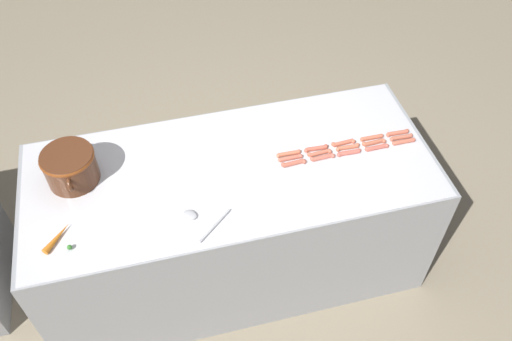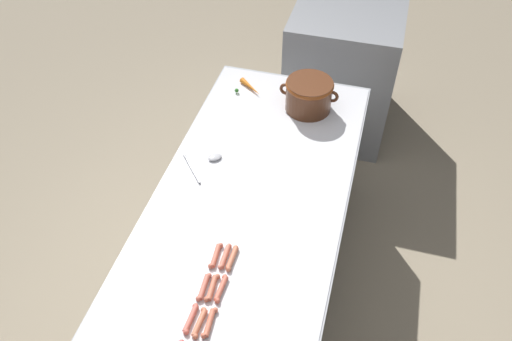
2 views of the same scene
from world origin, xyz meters
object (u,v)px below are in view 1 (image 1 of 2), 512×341
hot_dog_2 (349,153)px  hot_dog_9 (290,158)px  hot_dog_7 (348,147)px  hot_dog_13 (316,148)px  hot_dog_0 (404,141)px  carrot (58,238)px  hot_dog_8 (319,153)px  serving_spoon (199,218)px  hot_dog_14 (289,154)px  hot_dog_1 (377,147)px  hot_dog_3 (323,157)px  hot_dog_5 (401,137)px  hot_dog_10 (398,133)px  bean_pot (70,165)px  hot_dog_4 (294,163)px  hot_dog_11 (372,138)px  hot_dog_6 (374,143)px  hot_dog_12 (343,143)px

hot_dog_2 → hot_dog_9: bearing=82.9°
hot_dog_7 → hot_dog_13: 0.16m
hot_dog_0 → hot_dog_2: (-0.01, 0.31, 0.00)m
carrot → hot_dog_8: bearing=-80.6°
serving_spoon → hot_dog_2: bearing=-74.9°
hot_dog_14 → hot_dog_1: bearing=-98.7°
hot_dog_0 → hot_dog_3: same height
hot_dog_3 → carrot: carrot is taller
hot_dog_5 → hot_dog_10: size_ratio=1.00×
hot_dog_7 → bean_pot: bean_pot is taller
hot_dog_4 → hot_dog_10: (0.07, -0.60, 0.00)m
hot_dog_8 → hot_dog_9: size_ratio=1.00×
hot_dog_8 → hot_dog_2: bearing=-103.1°
hot_dog_5 → hot_dog_11: same height
hot_dog_3 → hot_dog_9: same height
hot_dog_4 → hot_dog_1: bearing=-90.0°
hot_dog_2 → hot_dog_14: size_ratio=1.00×
hot_dog_2 → carrot: (-0.18, 1.45, 0.00)m
hot_dog_4 → hot_dog_5: 0.60m
hot_dog_14 → hot_dog_0: bearing=-96.0°
hot_dog_0 → carrot: carrot is taller
hot_dog_2 → hot_dog_5: (0.04, -0.31, 0.00)m
hot_dog_2 → hot_dog_6: 0.16m
hot_dog_10 → hot_dog_13: (-0.00, 0.46, 0.00)m
hot_dog_8 → hot_dog_9: (0.00, 0.15, 0.00)m
hot_dog_1 → hot_dog_10: bearing=-63.7°
hot_dog_13 → serving_spoon: hot_dog_13 is taller
hot_dog_0 → hot_dog_7: same height
hot_dog_10 → bean_pot: (0.10, 1.67, 0.09)m
hot_dog_5 → hot_dog_9: size_ratio=1.00×
hot_dog_8 → hot_dog_0: bearing=-93.7°
hot_dog_10 → hot_dog_11: same height
hot_dog_11 → carrot: bearing=99.0°
hot_dog_2 → carrot: 1.46m
hot_dog_0 → hot_dog_4: bearing=90.5°
hot_dog_8 → hot_dog_14: bearing=77.3°
hot_dog_5 → hot_dog_7: bearing=89.9°
serving_spoon → hot_dog_14: bearing=-60.8°
hot_dog_8 → hot_dog_3: bearing=-170.7°
hot_dog_5 → hot_dog_6: same height
hot_dog_9 → carrot: bearing=100.8°
hot_dog_1 → hot_dog_13: size_ratio=1.00×
hot_dog_8 → hot_dog_5: bearing=-89.6°
hot_dog_1 → hot_dog_8: size_ratio=1.00×
hot_dog_6 → hot_dog_13: size_ratio=1.00×
hot_dog_2 → hot_dog_3: size_ratio=1.00×
hot_dog_7 → carrot: (-0.22, 1.45, 0.00)m
hot_dog_4 → carrot: bearing=99.0°
hot_dog_7 → hot_dog_12: bearing=16.5°
hot_dog_3 → hot_dog_14: size_ratio=1.00×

